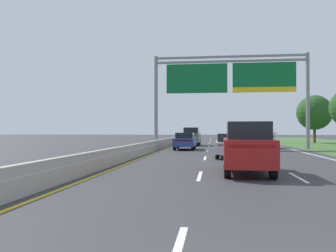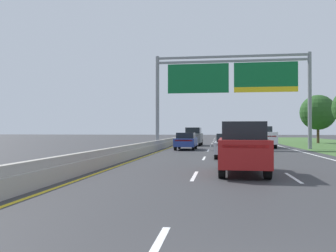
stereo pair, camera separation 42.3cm
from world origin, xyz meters
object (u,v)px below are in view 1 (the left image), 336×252
car_gold_right_lane_suv (249,135)px  car_silver_centre_lane_sedan (230,145)px  overhead_sign_gantry (230,82)px  pickup_truck_white (262,137)px  car_grey_left_lane_suv (192,136)px  car_red_centre_lane_suv (247,147)px  roadside_tree_far (314,113)px  car_blue_left_lane_sedan (185,141)px

car_gold_right_lane_suv → car_silver_centre_lane_sedan: bearing=172.9°
overhead_sign_gantry → car_gold_right_lane_suv: size_ratio=3.18×
pickup_truck_white → car_silver_centre_lane_sedan: bearing=164.5°
car_silver_centre_lane_sedan → car_grey_left_lane_suv: size_ratio=0.94×
car_grey_left_lane_suv → car_red_centre_lane_suv: bearing=-170.9°
car_red_centre_lane_suv → roadside_tree_far: roadside_tree_far is taller
car_silver_centre_lane_sedan → car_blue_left_lane_sedan: same height
car_silver_centre_lane_sedan → car_red_centre_lane_suv: car_red_centre_lane_suv is taller
car_grey_left_lane_suv → roadside_tree_far: roadside_tree_far is taller
roadside_tree_far → car_blue_left_lane_sedan: bearing=-130.8°
car_gold_right_lane_suv → car_blue_left_lane_sedan: bearing=157.9°
overhead_sign_gantry → car_silver_centre_lane_sedan: bearing=-92.6°
pickup_truck_white → car_gold_right_lane_suv: 12.75m
roadside_tree_far → car_gold_right_lane_suv: bearing=-169.3°
car_red_centre_lane_suv → overhead_sign_gantry: bearing=0.7°
pickup_truck_white → car_red_centre_lane_suv: pickup_truck_white is taller
car_gold_right_lane_suv → car_blue_left_lane_sedan: (-7.51, -17.61, -0.28)m
roadside_tree_far → pickup_truck_white: bearing=-122.2°
car_gold_right_lane_suv → car_grey_left_lane_suv: bearing=139.6°
overhead_sign_gantry → car_blue_left_lane_sedan: 7.54m
car_gold_right_lane_suv → overhead_sign_gantry: bearing=168.8°
overhead_sign_gantry → car_silver_centre_lane_sedan: 13.22m
pickup_truck_white → car_grey_left_lane_suv: size_ratio=1.14×
overhead_sign_gantry → car_silver_centre_lane_sedan: size_ratio=3.38×
overhead_sign_gantry → car_red_centre_lane_suv: (-0.24, -20.52, -5.46)m
overhead_sign_gantry → roadside_tree_far: bearing=53.6°
car_red_centre_lane_suv → car_blue_left_lane_sedan: bearing=13.8°
pickup_truck_white → car_grey_left_lane_suv: bearing=59.9°
car_blue_left_lane_sedan → car_red_centre_lane_suv: bearing=-167.1°
car_silver_centre_lane_sedan → car_gold_right_lane_suv: car_gold_right_lane_suv is taller
pickup_truck_white → car_silver_centre_lane_sedan: pickup_truck_white is taller
pickup_truck_white → car_grey_left_lane_suv: pickup_truck_white is taller
car_blue_left_lane_sedan → car_gold_right_lane_suv: bearing=-22.7°
overhead_sign_gantry → car_blue_left_lane_sedan: size_ratio=3.41×
overhead_sign_gantry → car_silver_centre_lane_sedan: overhead_sign_gantry is taller
car_grey_left_lane_suv → pickup_truck_white: bearing=-118.8°
car_gold_right_lane_suv → roadside_tree_far: bearing=-78.4°
pickup_truck_white → car_red_centre_lane_suv: 23.23m
overhead_sign_gantry → roadside_tree_far: (12.47, 16.91, -2.27)m
car_blue_left_lane_sedan → roadside_tree_far: bearing=-40.4°
overhead_sign_gantry → car_blue_left_lane_sedan: overhead_sign_gantry is taller
car_gold_right_lane_suv → roadside_tree_far: size_ratio=0.70×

